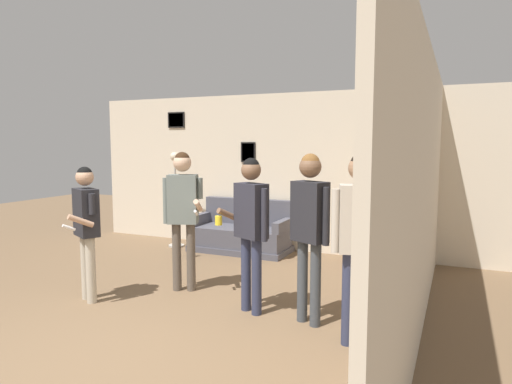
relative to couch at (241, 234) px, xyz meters
name	(u,v)px	position (x,y,z in m)	size (l,w,h in m)	color
ground_plane	(78,367)	(0.55, -4.27, -0.29)	(20.00, 20.00, 0.00)	brown
wall_back	(280,172)	(0.54, 0.42, 1.06)	(7.41, 0.08, 2.70)	beige
wall_right	(427,192)	(3.09, -1.94, 1.06)	(0.06, 7.06, 2.70)	beige
couch	(241,234)	(0.00, 0.00, 0.00)	(1.70, 0.80, 0.88)	#4C4C56
bookshelf	(382,235)	(2.34, 0.20, 0.15)	(0.90, 0.30, 0.88)	#A87F51
floor_lamp	(175,190)	(-1.21, -0.18, 0.73)	(0.28, 0.28, 1.70)	#ADA89E
person_player_foreground_left	(86,220)	(-0.55, -3.00, 0.67)	(0.45, 0.57, 1.58)	#B7AD99
person_player_foreground_center	(183,206)	(0.27, -2.22, 0.79)	(0.58, 0.42, 1.75)	brown
person_watcher_holding_cup	(251,218)	(1.35, -2.56, 0.75)	(0.58, 0.36, 1.70)	#2D334C
person_spectator_near_bookshelf	(310,220)	(2.03, -2.60, 0.79)	(0.46, 0.33, 1.75)	#3D4247
person_spectator_far_right	(359,228)	(2.59, -2.91, 0.81)	(0.48, 0.30, 1.77)	#2D334C
bottle_on_floor	(193,251)	(-0.54, -0.72, -0.19)	(0.06, 0.06, 0.25)	black
drinking_cup	(384,203)	(2.35, 0.20, 0.64)	(0.08, 0.08, 0.10)	white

